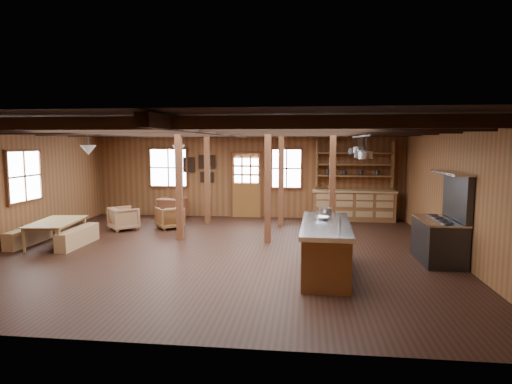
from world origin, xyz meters
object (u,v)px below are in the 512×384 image
armchair_a (170,218)px  armchair_c (124,218)px  armchair_b (172,208)px  dining_table (58,233)px  kitchen_island (326,248)px  commercial_range (441,233)px

armchair_a → armchair_c: armchair_c is taller
armchair_b → armchair_c: bearing=78.6°
dining_table → armchair_a: 3.02m
kitchen_island → armchair_a: size_ratio=3.69×
commercial_range → dining_table: bearing=177.0°
kitchen_island → commercial_range: 2.58m
dining_table → armchair_a: armchair_a is taller
commercial_range → armchair_a: (-6.55, 2.70, -0.29)m
armchair_c → armchair_a: bearing=-117.9°
kitchen_island → armchair_b: kitchen_island is taller
kitchen_island → armchair_b: bearing=133.5°
kitchen_island → armchair_c: kitchen_island is taller
dining_table → commercial_range: bearing=-100.4°
dining_table → armchair_c: 2.07m
dining_table → armchair_a: bearing=-49.1°
armchair_b → armchair_c: size_ratio=1.08×
kitchen_island → armchair_a: (-4.18, 3.73, -0.17)m
armchair_a → armchair_b: size_ratio=0.89×
kitchen_island → armchair_c: bearing=150.0°
kitchen_island → dining_table: 6.37m
armchair_b → kitchen_island: bearing=144.6°
commercial_range → armchair_b: commercial_range is taller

